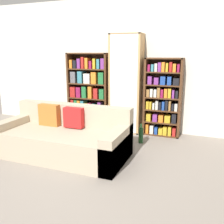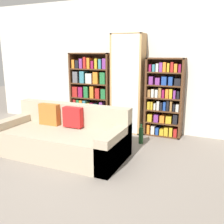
{
  "view_description": "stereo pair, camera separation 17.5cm",
  "coord_description": "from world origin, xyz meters",
  "px_view_note": "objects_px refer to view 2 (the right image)",
  "views": [
    {
      "loc": [
        1.66,
        -2.63,
        1.6
      ],
      "look_at": [
        0.12,
        1.37,
        0.58
      ],
      "focal_mm": 40.0,
      "sensor_mm": 36.0,
      "label": 1
    },
    {
      "loc": [
        1.82,
        -2.56,
        1.6
      ],
      "look_at": [
        0.12,
        1.37,
        0.58
      ],
      "focal_mm": 40.0,
      "sensor_mm": 36.0,
      "label": 2
    }
  ],
  "objects_px": {
    "couch": "(63,138)",
    "wine_bottle": "(141,135)",
    "display_cabinet": "(128,84)",
    "bookshelf_right": "(164,99)",
    "bookshelf_left": "(91,91)"
  },
  "relations": [
    {
      "from": "wine_bottle",
      "to": "bookshelf_right",
      "type": "bearing_deg",
      "value": 67.08
    },
    {
      "from": "couch",
      "to": "display_cabinet",
      "type": "bearing_deg",
      "value": 70.77
    },
    {
      "from": "display_cabinet",
      "to": "bookshelf_left",
      "type": "bearing_deg",
      "value": 178.92
    },
    {
      "from": "couch",
      "to": "wine_bottle",
      "type": "height_order",
      "value": "couch"
    },
    {
      "from": "display_cabinet",
      "to": "wine_bottle",
      "type": "xyz_separation_m",
      "value": [
        0.48,
        -0.61,
        -0.83
      ]
    },
    {
      "from": "display_cabinet",
      "to": "wine_bottle",
      "type": "height_order",
      "value": "display_cabinet"
    },
    {
      "from": "display_cabinet",
      "to": "bookshelf_right",
      "type": "distance_m",
      "value": 0.79
    },
    {
      "from": "bookshelf_left",
      "to": "wine_bottle",
      "type": "distance_m",
      "value": 1.6
    },
    {
      "from": "display_cabinet",
      "to": "bookshelf_right",
      "type": "relative_size",
      "value": 1.3
    },
    {
      "from": "couch",
      "to": "wine_bottle",
      "type": "relative_size",
      "value": 5.67
    },
    {
      "from": "wine_bottle",
      "to": "display_cabinet",
      "type": "bearing_deg",
      "value": 128.46
    },
    {
      "from": "bookshelf_left",
      "to": "bookshelf_right",
      "type": "xyz_separation_m",
      "value": [
        1.6,
        0.0,
        -0.05
      ]
    },
    {
      "from": "display_cabinet",
      "to": "bookshelf_right",
      "type": "xyz_separation_m",
      "value": [
        0.75,
        0.02,
        -0.24
      ]
    },
    {
      "from": "bookshelf_left",
      "to": "display_cabinet",
      "type": "bearing_deg",
      "value": -1.08
    },
    {
      "from": "couch",
      "to": "wine_bottle",
      "type": "xyz_separation_m",
      "value": [
        1.03,
        0.95,
        -0.12
      ]
    }
  ]
}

